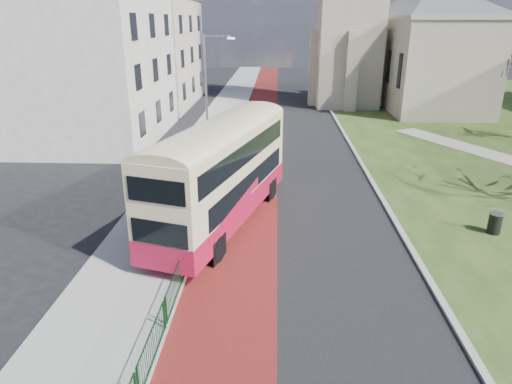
{
  "coord_description": "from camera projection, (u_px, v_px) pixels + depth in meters",
  "views": [
    {
      "loc": [
        0.37,
        -13.74,
        9.06
      ],
      "look_at": [
        -0.46,
        4.82,
        2.0
      ],
      "focal_mm": 32.0,
      "sensor_mm": 36.0,
      "label": 1
    }
  ],
  "objects": [
    {
      "name": "pedestrian_railing",
      "position": [
        198.0,
        229.0,
        19.72
      ],
      "size": [
        0.07,
        24.0,
        1.12
      ],
      "color": "#0D3917",
      "rests_on": "ground"
    },
    {
      "name": "road_carriageway",
      "position": [
        291.0,
        146.0,
        34.67
      ],
      "size": [
        9.0,
        120.0,
        0.01
      ],
      "primitive_type": "cube",
      "color": "black",
      "rests_on": "ground"
    },
    {
      "name": "ground",
      "position": [
        263.0,
        294.0,
        16.06
      ],
      "size": [
        160.0,
        160.0,
        0.0
      ],
      "primitive_type": "plane",
      "color": "black",
      "rests_on": "ground"
    },
    {
      "name": "kerb_east",
      "position": [
        348.0,
        140.0,
        36.33
      ],
      "size": [
        0.25,
        80.0,
        0.13
      ],
      "primitive_type": "cube",
      "color": "#999993",
      "rests_on": "ground"
    },
    {
      "name": "litter_bin",
      "position": [
        495.0,
        223.0,
        20.35
      ],
      "size": [
        0.69,
        0.69,
        0.99
      ],
      "rotation": [
        0.0,
        0.0,
        0.13
      ],
      "color": "black",
      "rests_on": "grass_green"
    },
    {
      "name": "street_block_far",
      "position": [
        146.0,
        51.0,
        50.08
      ],
      "size": [
        10.3,
        16.3,
        11.5
      ],
      "color": "#BBB19E",
      "rests_on": "ground"
    },
    {
      "name": "pavement_west",
      "position": [
        206.0,
        145.0,
        34.92
      ],
      "size": [
        4.0,
        120.0,
        0.12
      ],
      "primitive_type": "cube",
      "color": "gray",
      "rests_on": "ground"
    },
    {
      "name": "bus_lane",
      "position": [
        255.0,
        146.0,
        34.78
      ],
      "size": [
        3.4,
        120.0,
        0.01
      ],
      "primitive_type": "cube",
      "color": "#591414",
      "rests_on": "ground"
    },
    {
      "name": "kerb_west",
      "position": [
        232.0,
        145.0,
        34.84
      ],
      "size": [
        0.25,
        120.0,
        0.13
      ],
      "primitive_type": "cube",
      "color": "#999993",
      "rests_on": "ground"
    },
    {
      "name": "bus",
      "position": [
        222.0,
        170.0,
        20.64
      ],
      "size": [
        5.65,
        11.48,
        4.68
      ],
      "rotation": [
        0.0,
        0.0,
        -0.29
      ],
      "color": "#B11033",
      "rests_on": "ground"
    },
    {
      "name": "street_block_near",
      "position": [
        89.0,
        55.0,
        34.87
      ],
      "size": [
        10.3,
        14.3,
        13.0
      ],
      "color": "beige",
      "rests_on": "ground"
    },
    {
      "name": "streetlamp",
      "position": [
        208.0,
        88.0,
        31.42
      ],
      "size": [
        2.13,
        0.18,
        8.0
      ],
      "color": "gray",
      "rests_on": "pavement_west"
    }
  ]
}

